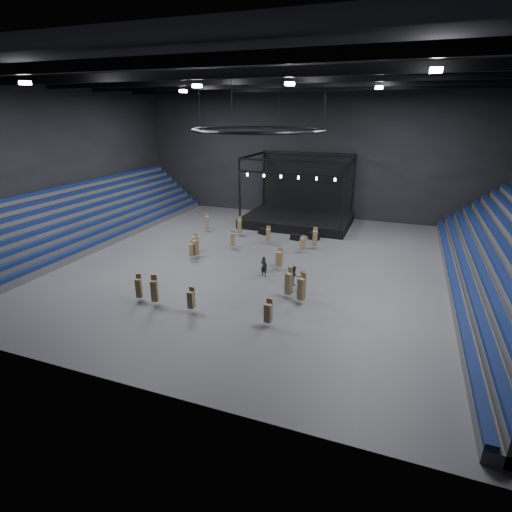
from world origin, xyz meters
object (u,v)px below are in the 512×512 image
(chair_stack_0, at_px, (240,226))
(chair_stack_5, at_px, (233,239))
(chair_stack_12, at_px, (268,235))
(man_center, at_px, (264,266))
(chair_stack_3, at_px, (195,247))
(chair_stack_15, at_px, (195,243))
(flight_case_left, at_px, (263,231))
(chair_stack_14, at_px, (315,238))
(chair_stack_9, at_px, (154,290))
(chair_stack_8, at_px, (191,299))
(stage, at_px, (299,213))
(chair_stack_2, at_px, (279,258))
(chair_stack_16, at_px, (207,222))
(chair_stack_10, at_px, (192,250))
(chair_stack_13, at_px, (303,244))
(flight_case_mid, at_px, (295,237))
(chair_stack_7, at_px, (302,288))
(flight_case_right, at_px, (314,236))
(chair_stack_6, at_px, (289,283))
(chair_stack_1, at_px, (302,282))
(chair_stack_4, at_px, (268,312))
(chair_stack_11, at_px, (139,287))
(crew_member, at_px, (294,275))

(chair_stack_0, relative_size, chair_stack_5, 1.12)
(chair_stack_12, xyz_separation_m, man_center, (2.70, -9.14, -0.18))
(chair_stack_3, xyz_separation_m, chair_stack_15, (-0.88, 1.56, -0.10))
(flight_case_left, height_order, chair_stack_14, chair_stack_14)
(chair_stack_5, bearing_deg, chair_stack_9, -112.84)
(chair_stack_0, xyz_separation_m, chair_stack_15, (-2.09, -7.47, -0.10))
(chair_stack_8, xyz_separation_m, man_center, (2.82, 8.75, -0.12))
(stage, relative_size, man_center, 7.26)
(flight_case_left, relative_size, chair_stack_2, 0.52)
(chair_stack_0, bearing_deg, chair_stack_12, -33.06)
(chair_stack_16, bearing_deg, chair_stack_5, -65.27)
(chair_stack_9, bearing_deg, chair_stack_0, 72.25)
(chair_stack_9, relative_size, chair_stack_10, 1.31)
(chair_stack_0, xyz_separation_m, chair_stack_3, (-1.21, -9.03, 0.00))
(chair_stack_10, height_order, chair_stack_13, chair_stack_10)
(flight_case_mid, xyz_separation_m, chair_stack_7, (4.89, -16.16, 0.99))
(flight_case_right, relative_size, chair_stack_6, 0.48)
(chair_stack_2, bearing_deg, flight_case_right, 91.57)
(chair_stack_1, distance_m, chair_stack_7, 2.12)
(flight_case_right, height_order, chair_stack_16, chair_stack_16)
(flight_case_right, height_order, chair_stack_3, chair_stack_3)
(flight_case_mid, relative_size, chair_stack_4, 0.52)
(chair_stack_8, bearing_deg, chair_stack_14, 72.52)
(flight_case_mid, bearing_deg, chair_stack_10, -129.72)
(chair_stack_13, xyz_separation_m, chair_stack_14, (0.99, 1.67, 0.27))
(stage, xyz_separation_m, chair_stack_13, (3.51, -11.82, -0.41))
(chair_stack_7, relative_size, chair_stack_12, 1.23)
(chair_stack_6, relative_size, chair_stack_7, 1.02)
(chair_stack_7, distance_m, chair_stack_8, 8.71)
(chair_stack_6, bearing_deg, flight_case_right, 118.95)
(chair_stack_9, xyz_separation_m, chair_stack_14, (8.86, 18.07, -0.01))
(flight_case_mid, xyz_separation_m, chair_stack_14, (2.91, -2.42, 0.94))
(chair_stack_10, bearing_deg, chair_stack_4, -47.64)
(chair_stack_3, height_order, chair_stack_13, chair_stack_3)
(chair_stack_11, bearing_deg, crew_member, 17.88)
(chair_stack_8, relative_size, chair_stack_11, 0.89)
(stage, height_order, crew_member, stage)
(chair_stack_0, bearing_deg, chair_stack_6, -64.44)
(chair_stack_16, bearing_deg, chair_stack_3, -94.22)
(stage, xyz_separation_m, chair_stack_16, (-9.94, -8.23, -0.25))
(stage, xyz_separation_m, chair_stack_15, (-7.43, -15.94, -0.30))
(chair_stack_9, height_order, chair_stack_10, chair_stack_9)
(chair_stack_6, bearing_deg, chair_stack_14, 116.73)
(chair_stack_2, height_order, chair_stack_13, chair_stack_2)
(chair_stack_14, height_order, chair_stack_15, chair_stack_14)
(chair_stack_3, xyz_separation_m, chair_stack_7, (13.04, -6.39, 0.11))
(chair_stack_3, distance_m, chair_stack_14, 13.28)
(chair_stack_0, xyz_separation_m, chair_stack_14, (9.85, -1.69, 0.05))
(chair_stack_1, xyz_separation_m, chair_stack_9, (-10.34, -6.37, 0.30))
(chair_stack_12, bearing_deg, chair_stack_9, -114.35)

